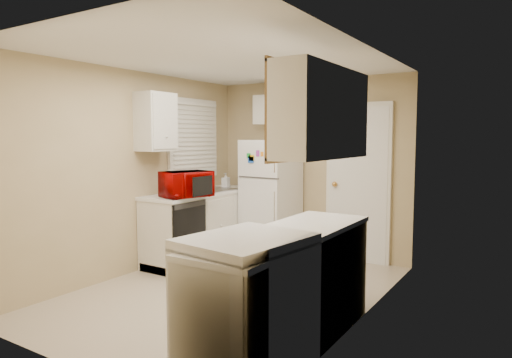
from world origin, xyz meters
The scene contains 19 objects.
floor centered at (0.00, 0.00, 0.00)m, with size 3.80×3.80×0.00m, color beige.
ceiling centered at (0.00, 0.00, 2.40)m, with size 3.80×3.80×0.00m, color white.
wall_left centered at (-1.40, 0.00, 1.20)m, with size 3.80×3.80×0.00m, color tan.
wall_right centered at (1.40, 0.00, 1.20)m, with size 3.80×3.80×0.00m, color tan.
wall_back centered at (0.00, 1.90, 1.20)m, with size 2.80×2.80×0.00m, color tan.
wall_front centered at (0.00, -1.90, 1.20)m, with size 2.80×2.80×0.00m, color tan.
left_counter centered at (-1.10, 0.90, 0.45)m, with size 0.60×1.80×0.90m, color silver.
dishwasher centered at (-0.81, 0.30, 0.49)m, with size 0.03×0.58×0.72m, color black.
sink centered at (-1.10, 1.05, 0.86)m, with size 0.54×0.74×0.16m, color gray.
microwave centered at (-0.89, 0.34, 1.05)m, with size 0.31×0.56×0.37m, color #990100.
soap_bottle centered at (-1.15, 1.50, 1.00)m, with size 0.09×0.09×0.21m, color white.
window_blinds centered at (-1.36, 1.05, 1.60)m, with size 0.10×0.98×1.08m, color silver.
upper_cabinet_left centered at (-1.25, 0.22, 1.80)m, with size 0.30×0.45×0.70m, color silver.
refrigerator centered at (-0.44, 1.58, 0.79)m, with size 0.65×0.63×1.58m, color white.
cabinet_over_fridge centered at (-0.40, 1.75, 2.00)m, with size 0.70×0.30×0.40m, color silver.
interior_door centered at (0.70, 1.86, 1.02)m, with size 0.86×0.06×2.08m, color white.
right_counter centered at (1.10, -0.80, 0.45)m, with size 0.60×2.00×0.90m, color silver.
stove centered at (1.10, -1.36, 0.49)m, with size 0.65×0.81×0.98m, color white.
upper_cabinet_right centered at (1.25, -0.50, 1.80)m, with size 0.30×1.20×0.70m, color silver.
Camera 1 is at (2.72, -3.80, 1.61)m, focal length 32.00 mm.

